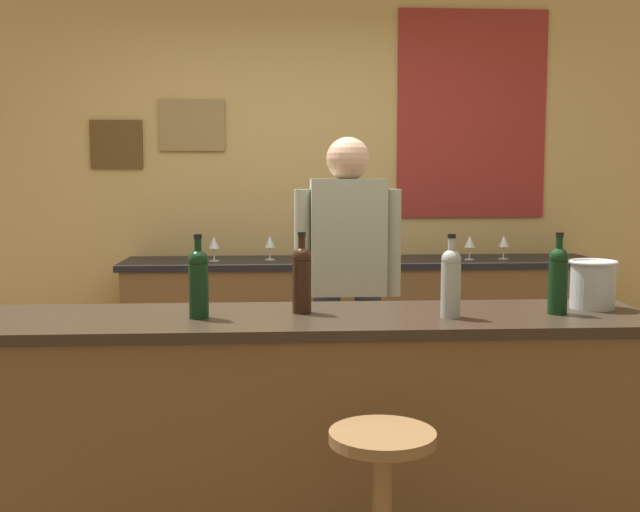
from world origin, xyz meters
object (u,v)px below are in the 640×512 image
at_px(wine_glass_a, 214,244).
at_px(wine_glass_b, 270,243).
at_px(ice_bucket, 593,283).
at_px(bar_stool, 382,503).
at_px(wine_bottle_a, 199,281).
at_px(wine_bottle_c, 451,280).
at_px(wine_bottle_d, 558,278).
at_px(wine_bottle_b, 302,277).
at_px(wine_glass_c, 470,243).
at_px(coffee_mug, 366,253).
at_px(wine_glass_d, 504,242).
at_px(bartender, 348,278).

relative_size(wine_glass_a, wine_glass_b, 1.00).
bearing_deg(wine_glass_a, wine_glass_b, 8.58).
bearing_deg(ice_bucket, bar_stool, -143.34).
xyz_separation_m(wine_bottle_a, wine_bottle_c, (0.91, -0.04, 0.00)).
distance_m(wine_bottle_c, wine_bottle_d, 0.42).
relative_size(wine_bottle_b, wine_glass_a, 1.97).
xyz_separation_m(wine_glass_c, coffee_mug, (-0.66, 0.01, -0.06)).
bearing_deg(wine_glass_d, wine_glass_b, 178.25).
bearing_deg(wine_bottle_a, wine_glass_d, 49.46).
distance_m(bar_stool, wine_glass_c, 2.81).
bearing_deg(wine_glass_d, bartender, -134.62).
bearing_deg(ice_bucket, bartender, 137.71).
xyz_separation_m(wine_glass_a, wine_glass_c, (1.62, -0.02, 0.00)).
bearing_deg(wine_bottle_d, ice_bucket, 31.41).
bearing_deg(ice_bucket, wine_bottle_c, -165.25).
height_order(wine_bottle_c, ice_bucket, wine_bottle_c).
distance_m(wine_bottle_b, wine_glass_a, 2.02).
relative_size(wine_bottle_c, wine_glass_c, 1.97).
xyz_separation_m(wine_bottle_a, wine_bottle_d, (1.33, 0.00, 0.00)).
relative_size(bar_stool, coffee_mug, 5.44).
bearing_deg(wine_glass_b, ice_bucket, -57.54).
bearing_deg(wine_bottle_a, coffee_mug, 67.14).
height_order(wine_glass_c, coffee_mug, wine_glass_c).
height_order(bartender, ice_bucket, bartender).
height_order(wine_bottle_d, wine_glass_d, wine_bottle_d).
distance_m(bar_stool, ice_bucket, 1.28).
distance_m(ice_bucket, wine_glass_d, 1.95).
height_order(wine_bottle_a, wine_bottle_b, same).
xyz_separation_m(bartender, wine_glass_a, (-0.73, 1.13, 0.07)).
bearing_deg(bartender, wine_bottle_a, -124.66).
distance_m(bartender, wine_glass_b, 1.25).
height_order(bartender, wine_glass_a, bartender).
bearing_deg(coffee_mug, bar_stool, -95.92).
bearing_deg(coffee_mug, wine_glass_d, 0.68).
height_order(wine_glass_b, coffee_mug, wine_glass_b).
distance_m(wine_bottle_b, ice_bucket, 1.13).
relative_size(wine_bottle_a, wine_glass_b, 1.97).
bearing_deg(wine_bottle_b, wine_bottle_d, -4.75).
height_order(wine_bottle_a, coffee_mug, wine_bottle_a).
bearing_deg(wine_bottle_a, wine_bottle_d, 0.15).
bearing_deg(wine_bottle_c, wine_glass_a, 115.92).
xyz_separation_m(ice_bucket, coffee_mug, (-0.65, 1.93, -0.07)).
bearing_deg(wine_bottle_b, bartender, 72.93).
bearing_deg(wine_glass_c, wine_glass_a, 179.36).
height_order(bartender, wine_bottle_d, bartender).
height_order(ice_bucket, wine_glass_c, ice_bucket).
relative_size(wine_bottle_d, wine_glass_b, 1.97).
xyz_separation_m(wine_bottle_b, wine_glass_d, (1.38, 1.97, -0.05)).
height_order(wine_bottle_d, coffee_mug, wine_bottle_d).
relative_size(bar_stool, wine_glass_c, 4.39).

